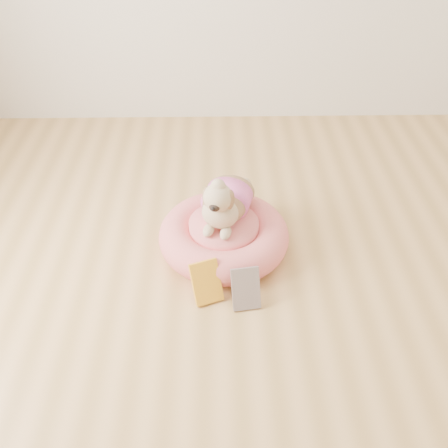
{
  "coord_description": "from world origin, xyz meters",
  "views": [
    {
      "loc": [
        -0.22,
        -1.06,
        1.67
      ],
      "look_at": [
        -0.19,
        0.76,
        0.19
      ],
      "focal_mm": 40.0,
      "sensor_mm": 36.0,
      "label": 1
    }
  ],
  "objects_px": {
    "book_yellow": "(206,282)",
    "pet_bed": "(224,236)",
    "dog": "(225,192)",
    "book_white": "(246,289)"
  },
  "relations": [
    {
      "from": "pet_bed",
      "to": "book_yellow",
      "type": "height_order",
      "value": "book_yellow"
    },
    {
      "from": "pet_bed",
      "to": "dog",
      "type": "relative_size",
      "value": 1.56
    },
    {
      "from": "pet_bed",
      "to": "book_white",
      "type": "height_order",
      "value": "book_white"
    },
    {
      "from": "book_yellow",
      "to": "book_white",
      "type": "xyz_separation_m",
      "value": [
        0.17,
        -0.04,
        -0.0
      ]
    },
    {
      "from": "dog",
      "to": "book_yellow",
      "type": "relative_size",
      "value": 2.15
    },
    {
      "from": "pet_bed",
      "to": "dog",
      "type": "bearing_deg",
      "value": 82.58
    },
    {
      "from": "book_yellow",
      "to": "pet_bed",
      "type": "bearing_deg",
      "value": 55.44
    },
    {
      "from": "book_white",
      "to": "pet_bed",
      "type": "bearing_deg",
      "value": 94.9
    },
    {
      "from": "dog",
      "to": "book_white",
      "type": "relative_size",
      "value": 2.18
    },
    {
      "from": "pet_bed",
      "to": "book_white",
      "type": "relative_size",
      "value": 3.39
    }
  ]
}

